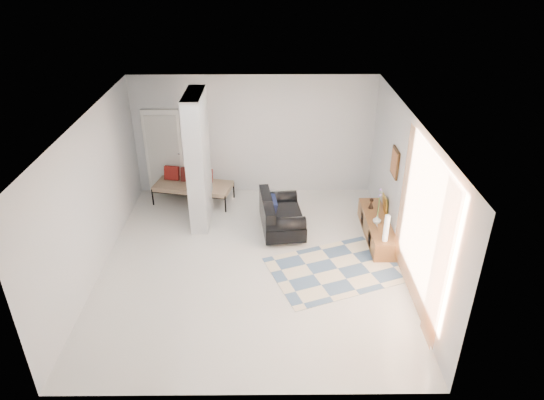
{
  "coord_description": "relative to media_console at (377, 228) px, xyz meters",
  "views": [
    {
      "loc": [
        0.33,
        -7.46,
        5.37
      ],
      "look_at": [
        0.39,
        0.6,
        1.02
      ],
      "focal_mm": 32.0,
      "sensor_mm": 36.0,
      "label": 1
    }
  ],
  "objects": [
    {
      "name": "ceiling",
      "position": [
        -2.52,
        -0.9,
        2.6
      ],
      "size": [
        6.0,
        6.0,
        0.0
      ],
      "primitive_type": "plane",
      "rotation": [
        3.14,
        0.0,
        0.0
      ],
      "color": "white",
      "rests_on": "wall_back"
    },
    {
      "name": "wall_art",
      "position": [
        0.2,
        -0.0,
        1.45
      ],
      "size": [
        0.04,
        0.45,
        0.55
      ],
      "primitive_type": "cube",
      "color": "#331F0E",
      "rests_on": "wall_right"
    },
    {
      "name": "bronze_figurine",
      "position": [
        -0.05,
        0.47,
        0.31
      ],
      "size": [
        0.11,
        0.11,
        0.23
      ],
      "primitive_type": null,
      "rotation": [
        0.0,
        0.0,
        -0.01
      ],
      "color": "black",
      "rests_on": "media_console"
    },
    {
      "name": "wall_right",
      "position": [
        0.23,
        -0.9,
        1.2
      ],
      "size": [
        0.0,
        6.0,
        6.0
      ],
      "primitive_type": "plane",
      "rotation": [
        1.57,
        0.0,
        -1.57
      ],
      "color": "silver",
      "rests_on": "ground"
    },
    {
      "name": "wall_left",
      "position": [
        -5.27,
        -0.9,
        1.2
      ],
      "size": [
        0.0,
        6.0,
        6.0
      ],
      "primitive_type": "plane",
      "rotation": [
        1.57,
        0.0,
        1.57
      ],
      "color": "silver",
      "rests_on": "ground"
    },
    {
      "name": "cylinder_lamp",
      "position": [
        -0.02,
        -0.77,
        0.46
      ],
      "size": [
        0.1,
        0.1,
        0.53
      ],
      "primitive_type": "cylinder",
      "color": "white",
      "rests_on": "media_console"
    },
    {
      "name": "daybed",
      "position": [
        -3.94,
        1.58,
        0.21
      ],
      "size": [
        1.86,
        1.08,
        0.77
      ],
      "rotation": [
        0.0,
        0.0,
        -0.2
      ],
      "color": "black",
      "rests_on": "floor"
    },
    {
      "name": "partition_column",
      "position": [
        -3.62,
        0.7,
        1.2
      ],
      "size": [
        0.35,
        1.2,
        2.8
      ],
      "primitive_type": "cube",
      "color": "#AEB3B6",
      "rests_on": "floor"
    },
    {
      "name": "floor",
      "position": [
        -2.52,
        -0.9,
        -0.2
      ],
      "size": [
        6.0,
        6.0,
        0.0
      ],
      "primitive_type": "plane",
      "color": "silver",
      "rests_on": "ground"
    },
    {
      "name": "wall_front",
      "position": [
        -2.52,
        -3.9,
        1.2
      ],
      "size": [
        6.0,
        0.0,
        6.0
      ],
      "primitive_type": "plane",
      "rotation": [
        -1.57,
        0.0,
        0.0
      ],
      "color": "silver",
      "rests_on": "ground"
    },
    {
      "name": "loveseat",
      "position": [
        -1.98,
        0.24,
        0.16
      ],
      "size": [
        0.96,
        1.47,
        0.76
      ],
      "rotation": [
        0.0,
        0.0,
        0.11
      ],
      "color": "silver",
      "rests_on": "floor"
    },
    {
      "name": "vase",
      "position": [
        -0.05,
        -0.15,
        0.28
      ],
      "size": [
        0.18,
        0.18,
        0.17
      ],
      "primitive_type": "imported",
      "rotation": [
        0.0,
        0.0,
        -0.08
      ],
      "color": "silver",
      "rests_on": "media_console"
    },
    {
      "name": "wall_back",
      "position": [
        -2.52,
        2.1,
        1.2
      ],
      "size": [
        6.0,
        0.0,
        6.0
      ],
      "primitive_type": "plane",
      "rotation": [
        1.57,
        0.0,
        0.0
      ],
      "color": "silver",
      "rests_on": "ground"
    },
    {
      "name": "area_rug",
      "position": [
        -0.92,
        -1.11,
        -0.2
      ],
      "size": [
        2.81,
        2.34,
        0.01
      ],
      "primitive_type": "cube",
      "rotation": [
        0.0,
        0.0,
        0.36
      ],
      "color": "beige",
      "rests_on": "floor"
    },
    {
      "name": "hallway_door",
      "position": [
        -4.62,
        2.06,
        0.82
      ],
      "size": [
        0.85,
        0.06,
        2.04
      ],
      "primitive_type": "cube",
      "color": "white",
      "rests_on": "floor"
    },
    {
      "name": "curtain",
      "position": [
        0.15,
        -2.05,
        1.25
      ],
      "size": [
        0.0,
        2.55,
        2.55
      ],
      "primitive_type": "plane",
      "rotation": [
        1.57,
        0.0,
        1.57
      ],
      "color": "#FF9143",
      "rests_on": "wall_right"
    },
    {
      "name": "media_console",
      "position": [
        0.0,
        0.0,
        0.0
      ],
      "size": [
        0.45,
        1.85,
        0.8
      ],
      "color": "brown",
      "rests_on": "floor"
    }
  ]
}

